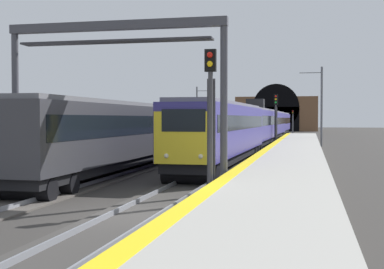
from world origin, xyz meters
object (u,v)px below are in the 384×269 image
at_px(overhead_signal_gantry, 115,62).
at_px(catenary_mast_near, 321,106).
at_px(train_main_approaching, 264,125).
at_px(railway_signal_near, 211,115).
at_px(railway_signal_far, 293,120).
at_px(catenary_mast_far, 197,112).
at_px(railway_signal_mid, 276,116).
at_px(train_adjacent_platform, 198,127).

xyz_separation_m(overhead_signal_gantry, catenary_mast_near, (36.72, -8.66, -0.91)).
bearing_deg(train_main_approaching, catenary_mast_near, 64.68).
height_order(railway_signal_near, catenary_mast_near, catenary_mast_near).
height_order(railway_signal_near, overhead_signal_gantry, overhead_signal_gantry).
xyz_separation_m(railway_signal_far, catenary_mast_far, (-29.26, 12.93, 1.20)).
distance_m(railway_signal_mid, overhead_signal_gantry, 33.18).
xyz_separation_m(train_adjacent_platform, overhead_signal_gantry, (-27.92, -2.52, 2.99)).
bearing_deg(railway_signal_mid, railway_signal_near, 0.00).
bearing_deg(overhead_signal_gantry, train_adjacent_platform, 5.16).
height_order(railway_signal_far, overhead_signal_gantry, overhead_signal_gantry).
bearing_deg(railway_signal_far, overhead_signal_gantry, -2.84).
distance_m(railway_signal_mid, catenary_mast_far, 26.93).
bearing_deg(overhead_signal_gantry, railway_signal_far, -2.84).
height_order(train_main_approaching, catenary_mast_far, catenary_mast_far).
bearing_deg(catenary_mast_far, train_adjacent_platform, -167.84).
distance_m(train_main_approaching, catenary_mast_near, 7.14).
relative_size(train_main_approaching, railway_signal_mid, 14.25).
bearing_deg(catenary_mast_far, railway_signal_near, -167.57).
distance_m(train_main_approaching, train_adjacent_platform, 12.86).
height_order(train_main_approaching, railway_signal_far, train_main_approaching).
bearing_deg(railway_signal_far, catenary_mast_far, -23.84).
bearing_deg(railway_signal_near, train_adjacent_platform, -167.32).
bearing_deg(railway_signal_mid, catenary_mast_far, -151.29).
bearing_deg(overhead_signal_gantry, train_main_approaching, -3.63).
bearing_deg(railway_signal_mid, catenary_mast_near, 131.33).
distance_m(railway_signal_near, overhead_signal_gantry, 5.24).
bearing_deg(railway_signal_far, catenary_mast_near, 5.13).
distance_m(railway_signal_far, catenary_mast_far, 32.01).
height_order(overhead_signal_gantry, catenary_mast_near, catenary_mast_near).
bearing_deg(railway_signal_far, railway_signal_mid, 0.00).
relative_size(train_main_approaching, overhead_signal_gantry, 8.42).
height_order(railway_signal_far, catenary_mast_near, catenary_mast_near).
distance_m(train_adjacent_platform, catenary_mast_near, 14.38).
bearing_deg(train_adjacent_platform, railway_signal_far, -6.63).
xyz_separation_m(train_main_approaching, catenary_mast_near, (-3.03, -6.14, 2.05)).
distance_m(train_main_approaching, railway_signal_far, 46.00).
height_order(train_main_approaching, railway_signal_near, railway_signal_near).
height_order(train_adjacent_platform, railway_signal_mid, railway_signal_mid).
relative_size(railway_signal_near, railway_signal_far, 1.17).
height_order(railway_signal_far, catenary_mast_far, catenary_mast_far).
distance_m(train_adjacent_platform, railway_signal_near, 30.91).
height_order(train_adjacent_platform, railway_signal_near, railway_signal_near).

